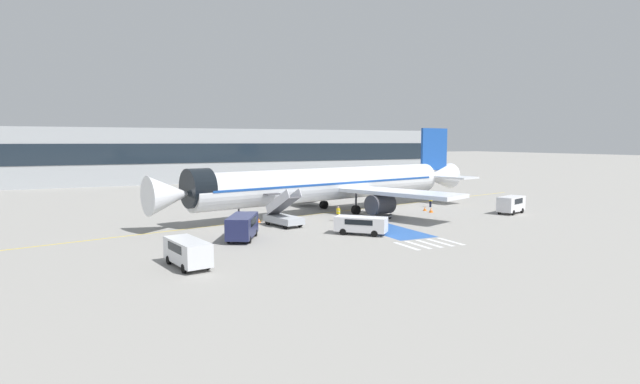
{
  "coord_description": "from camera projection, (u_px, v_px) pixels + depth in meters",
  "views": [
    {
      "loc": [
        -29.27,
        -56.04,
        8.95
      ],
      "look_at": [
        -3.01,
        -0.73,
        2.74
      ],
      "focal_mm": 28.0,
      "sensor_mm": 36.0,
      "label": 1
    }
  ],
  "objects": [
    {
      "name": "ground_plane",
      "position": [
        339.0,
        212.0,
        63.76
      ],
      "size": [
        600.0,
        600.0,
        0.0
      ],
      "primitive_type": "plane",
      "color": "gray"
    },
    {
      "name": "apron_leadline_yellow",
      "position": [
        329.0,
        213.0,
        62.98
      ],
      "size": [
        78.8,
        18.86,
        0.01
      ],
      "primitive_type": "cube",
      "rotation": [
        0.0,
        0.0,
        1.8
      ],
      "color": "gold",
      "rests_on": "ground_plane"
    },
    {
      "name": "apron_stand_patch_blue",
      "position": [
        385.0,
        229.0,
        51.35
      ],
      "size": [
        4.31,
        11.92,
        0.01
      ],
      "primitive_type": "cube",
      "color": "#2856A8",
      "rests_on": "ground_plane"
    },
    {
      "name": "apron_walkway_bar_0",
      "position": [
        407.0,
        246.0,
        42.81
      ],
      "size": [
        0.44,
        3.6,
        0.01
      ],
      "primitive_type": "cube",
      "color": "silver",
      "rests_on": "ground_plane"
    },
    {
      "name": "apron_walkway_bar_1",
      "position": [
        418.0,
        245.0,
        43.32
      ],
      "size": [
        0.44,
        3.6,
        0.01
      ],
      "primitive_type": "cube",
      "color": "silver",
      "rests_on": "ground_plane"
    },
    {
      "name": "apron_walkway_bar_2",
      "position": [
        429.0,
        244.0,
        43.83
      ],
      "size": [
        0.44,
        3.6,
        0.01
      ],
      "primitive_type": "cube",
      "color": "silver",
      "rests_on": "ground_plane"
    },
    {
      "name": "apron_walkway_bar_3",
      "position": [
        440.0,
        242.0,
        44.34
      ],
      "size": [
        0.44,
        3.6,
        0.01
      ],
      "primitive_type": "cube",
      "color": "silver",
      "rests_on": "ground_plane"
    },
    {
      "name": "apron_walkway_bar_4",
      "position": [
        451.0,
        241.0,
        44.85
      ],
      "size": [
        0.44,
        3.6,
        0.01
      ],
      "primitive_type": "cube",
      "color": "silver",
      "rests_on": "ground_plane"
    },
    {
      "name": "airliner",
      "position": [
        333.0,
        184.0,
        62.99
      ],
      "size": [
        47.15,
        32.68,
        10.92
      ],
      "rotation": [
        0.0,
        0.0,
        1.8
      ],
      "color": "silver",
      "rests_on": "ground_plane"
    },
    {
      "name": "boarding_stairs_forward",
      "position": [
        283.0,
        216.0,
        53.0
      ],
      "size": [
        3.25,
        5.53,
        4.13
      ],
      "rotation": [
        0.0,
        0.0,
        0.23
      ],
      "color": "#ADB2BA",
      "rests_on": "ground_plane"
    },
    {
      "name": "fuel_tanker",
      "position": [
        298.0,
        182.0,
        87.53
      ],
      "size": [
        9.44,
        3.27,
        3.53
      ],
      "rotation": [
        0.0,
        0.0,
        -1.49
      ],
      "color": "#38383D",
      "rests_on": "ground_plane"
    },
    {
      "name": "service_van_0",
      "position": [
        187.0,
        251.0,
        35.62
      ],
      "size": [
        2.72,
        5.18,
        1.96
      ],
      "rotation": [
        0.0,
        0.0,
        0.18
      ],
      "color": "silver",
      "rests_on": "ground_plane"
    },
    {
      "name": "service_van_1",
      "position": [
        361.0,
        224.0,
        48.03
      ],
      "size": [
        4.86,
        4.81,
        1.72
      ],
      "rotation": [
        0.0,
        0.0,
        0.8
      ],
      "color": "silver",
      "rests_on": "ground_plane"
    },
    {
      "name": "service_van_2",
      "position": [
        511.0,
        203.0,
        62.08
      ],
      "size": [
        4.66,
        3.26,
        2.13
      ],
      "rotation": [
        0.0,
        0.0,
        5.07
      ],
      "color": "silver",
      "rests_on": "ground_plane"
    },
    {
      "name": "service_van_3",
      "position": [
        242.0,
        225.0,
        45.53
      ],
      "size": [
        4.3,
        5.67,
        2.24
      ],
      "rotation": [
        0.0,
        0.0,
        5.8
      ],
      "color": "#1E234C",
      "rests_on": "ground_plane"
    },
    {
      "name": "baggage_cart",
      "position": [
        381.0,
        216.0,
        58.73
      ],
      "size": [
        2.97,
        2.79,
        0.87
      ],
      "rotation": [
        0.0,
        0.0,
        4.04
      ],
      "color": "gray",
      "rests_on": "ground_plane"
    },
    {
      "name": "ground_crew_0",
      "position": [
        338.0,
        213.0,
        56.02
      ],
      "size": [
        0.3,
        0.46,
        1.69
      ],
      "rotation": [
        0.0,
        0.0,
        4.89
      ],
      "color": "#2D2D33",
      "rests_on": "ground_plane"
    },
    {
      "name": "ground_crew_1",
      "position": [
        431.0,
        200.0,
        68.21
      ],
      "size": [
        0.36,
        0.48,
        1.71
      ],
      "rotation": [
        0.0,
        0.0,
        5.04
      ],
      "color": "#191E38",
      "rests_on": "ground_plane"
    },
    {
      "name": "traffic_cone_0",
      "position": [
        259.0,
        220.0,
        55.29
      ],
      "size": [
        0.43,
        0.43,
        0.48
      ],
      "color": "orange",
      "rests_on": "ground_plane"
    },
    {
      "name": "traffic_cone_1",
      "position": [
        425.0,
        209.0,
        64.64
      ],
      "size": [
        0.47,
        0.47,
        0.52
      ],
      "color": "orange",
      "rests_on": "ground_plane"
    },
    {
      "name": "traffic_cone_2",
      "position": [
        431.0,
        210.0,
        63.07
      ],
      "size": [
        0.55,
        0.55,
        0.61
      ],
      "color": "orange",
      "rests_on": "ground_plane"
    },
    {
      "name": "terminal_building",
      "position": [
        216.0,
        155.0,
        113.97
      ],
      "size": [
        110.52,
        12.1,
        11.75
      ],
      "color": "#9EA3A8",
      "rests_on": "ground_plane"
    }
  ]
}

